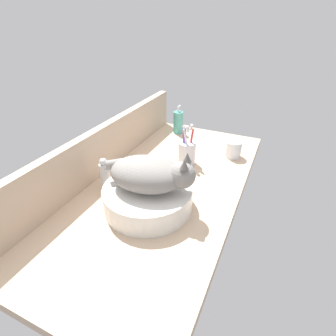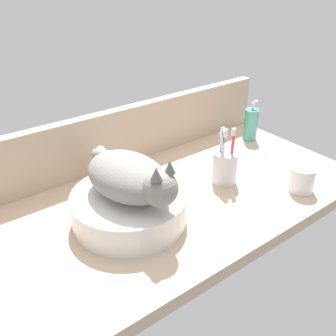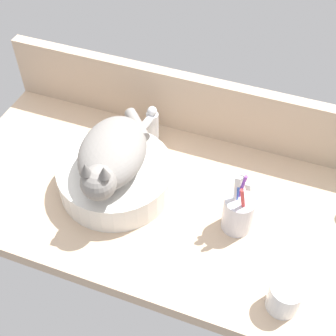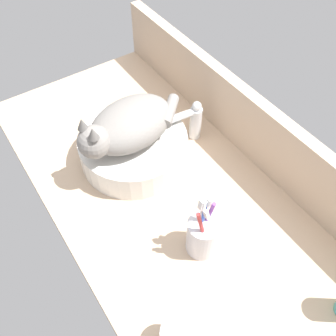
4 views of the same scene
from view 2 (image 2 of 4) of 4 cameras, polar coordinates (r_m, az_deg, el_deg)
ground_plane at (r=112.48cm, az=0.16°, el=-5.62°), size 122.40×60.08×4.00cm
backsplash_panel at (r=127.20cm, az=-7.57°, el=4.69°), size 122.40×3.60×19.58cm
sink_basin at (r=101.51cm, az=-5.91°, el=-5.93°), size 31.03×31.03×8.34cm
cat at (r=95.22cm, az=-5.64°, el=-1.39°), size 20.78×32.31×14.00cm
faucet at (r=115.07cm, az=-9.82°, el=0.26°), size 4.30×11.85×13.60cm
soap_dispenser at (r=148.60cm, az=12.50°, el=6.53°), size 5.29×5.29×15.57cm
toothbrush_cup at (r=118.07cm, az=8.66°, el=0.27°), size 7.82×7.82×18.72cm
water_glass at (r=120.76cm, az=19.69°, el=-1.82°), size 7.56×7.56×7.91cm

